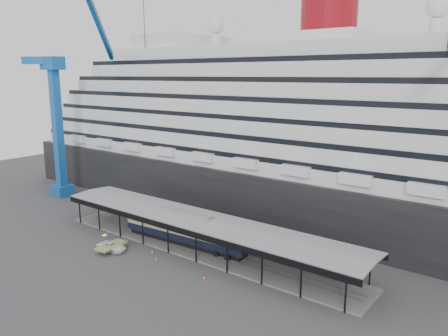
{
  "coord_description": "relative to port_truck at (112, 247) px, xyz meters",
  "views": [
    {
      "loc": [
        43.11,
        -44.62,
        27.35
      ],
      "look_at": [
        2.68,
        8.0,
        13.14
      ],
      "focal_mm": 35.0,
      "sensor_mm": 36.0,
      "label": 1
    }
  ],
  "objects": [
    {
      "name": "traffic_cone_mid",
      "position": [
        8.52,
        1.54,
        -0.36
      ],
      "size": [
        0.44,
        0.44,
        0.66
      ],
      "rotation": [
        0.0,
        0.0,
        -0.36
      ],
      "color": "#EA540D",
      "rests_on": "ground"
    },
    {
      "name": "traffic_cone_right",
      "position": [
        18.34,
        1.04,
        -0.36
      ],
      "size": [
        0.41,
        0.41,
        0.67
      ],
      "rotation": [
        0.0,
        0.0,
        0.21
      ],
      "color": "red",
      "rests_on": "ground"
    },
    {
      "name": "crane_blue",
      "position": [
        -34.49,
        14.6,
        19.27
      ],
      "size": [
        22.63,
        19.19,
        47.6
      ],
      "color": "#175BB1",
      "rests_on": "ground"
    },
    {
      "name": "pullman_carriage",
      "position": [
        7.65,
        8.98,
        2.08
      ],
      "size": [
        23.49,
        4.59,
        22.91
      ],
      "rotation": [
        0.0,
        0.0,
        0.07
      ],
      "color": "black",
      "rests_on": "ground"
    },
    {
      "name": "platform_canopy",
      "position": [
        10.62,
        8.98,
        1.67
      ],
      "size": [
        56.0,
        9.18,
        5.3
      ],
      "color": "slate",
      "rests_on": "ground"
    },
    {
      "name": "cruise_ship",
      "position": [
        10.67,
        35.98,
        17.66
      ],
      "size": [
        130.0,
        30.0,
        43.9
      ],
      "color": "black",
      "rests_on": "ground"
    },
    {
      "name": "traffic_cone_left",
      "position": [
        6.27,
        2.84,
        -0.33
      ],
      "size": [
        0.49,
        0.49,
        0.73
      ],
      "rotation": [
        0.0,
        0.0,
        0.43
      ],
      "color": "red",
      "rests_on": "ground"
    },
    {
      "name": "port_truck",
      "position": [
        0.0,
        0.0,
        0.0
      ],
      "size": [
        5.2,
        2.87,
        1.38
      ],
      "primitive_type": "imported",
      "rotation": [
        0.0,
        0.0,
        1.69
      ],
      "color": "white",
      "rests_on": "ground"
    },
    {
      "name": "ground",
      "position": [
        10.62,
        3.98,
        -0.69
      ],
      "size": [
        200.0,
        200.0,
        0.0
      ],
      "primitive_type": "plane",
      "color": "#3D3D40",
      "rests_on": "ground"
    }
  ]
}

